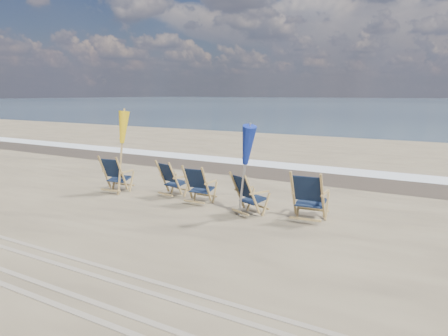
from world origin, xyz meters
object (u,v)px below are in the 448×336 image
object	(u,v)px
beach_chair_1	(175,180)
umbrella_blue	(244,146)
umbrella_yellow	(120,132)
beach_chair_0	(122,175)
beach_chair_2	(206,186)
beach_chair_3	(252,197)
beach_chair_4	(322,199)

from	to	relation	value
beach_chair_1	umbrella_blue	world-z (taller)	umbrella_blue
umbrella_yellow	beach_chair_0	bearing A→B (deg)	-7.98
beach_chair_2	umbrella_yellow	size ratio (longest dim) A/B	0.44
umbrella_blue	beach_chair_3	bearing A→B (deg)	26.18
beach_chair_0	beach_chair_2	size ratio (longest dim) A/B	1.06
beach_chair_4	umbrella_blue	bearing A→B (deg)	9.91
beach_chair_4	umbrella_yellow	size ratio (longest dim) A/B	0.50
beach_chair_0	beach_chair_1	world-z (taller)	beach_chair_0
beach_chair_1	beach_chair_4	distance (m)	3.98
umbrella_blue	beach_chair_2	bearing A→B (deg)	160.92
beach_chair_1	beach_chair_4	bearing A→B (deg)	-170.15
beach_chair_2	beach_chair_4	world-z (taller)	beach_chair_4
beach_chair_2	umbrella_blue	world-z (taller)	umbrella_blue
beach_chair_0	beach_chair_3	size ratio (longest dim) A/B	1.06
umbrella_yellow	umbrella_blue	bearing A→B (deg)	-4.34
beach_chair_4	umbrella_blue	world-z (taller)	umbrella_blue
beach_chair_0	beach_chair_2	distance (m)	2.65
beach_chair_2	beach_chair_3	distance (m)	1.48
beach_chair_0	umbrella_blue	bearing A→B (deg)	168.40
beach_chair_0	beach_chair_1	size ratio (longest dim) A/B	1.07
beach_chair_3	umbrella_yellow	world-z (taller)	umbrella_yellow
beach_chair_2	umbrella_blue	xyz separation A→B (m)	(1.26, -0.44, 1.09)
beach_chair_4	umbrella_blue	distance (m)	1.97
beach_chair_3	umbrella_blue	distance (m)	1.11
beach_chair_4	umbrella_yellow	xyz separation A→B (m)	(-5.54, -0.15, 1.14)
beach_chair_1	beach_chair_3	bearing A→B (deg)	-179.64
beach_chair_0	umbrella_blue	world-z (taller)	umbrella_blue
beach_chair_3	umbrella_blue	size ratio (longest dim) A/B	0.47
beach_chair_0	beach_chair_4	size ratio (longest dim) A/B	0.94
beach_chair_3	umbrella_yellow	bearing A→B (deg)	20.57
beach_chair_3	beach_chair_2	bearing A→B (deg)	9.74
umbrella_yellow	beach_chair_2	bearing A→B (deg)	3.01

